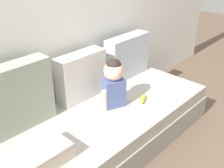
{
  "coord_description": "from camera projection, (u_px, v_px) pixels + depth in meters",
  "views": [
    {
      "loc": [
        -1.48,
        -1.44,
        1.72
      ],
      "look_at": [
        0.05,
        0.0,
        0.62
      ],
      "focal_mm": 43.38,
      "sensor_mm": 36.0,
      "label": 1
    }
  ],
  "objects": [
    {
      "name": "toddler",
      "position": [
        114.0,
        81.0,
        2.42
      ],
      "size": [
        0.3,
        0.2,
        0.46
      ],
      "color": "#4C5B93",
      "rests_on": "couch"
    },
    {
      "name": "throw_pillow_right",
      "position": [
        127.0,
        56.0,
        3.0
      ],
      "size": [
        0.57,
        0.16,
        0.47
      ],
      "primitive_type": "cube",
      "color": "#B2BCC6",
      "rests_on": "couch"
    },
    {
      "name": "ground_plane",
      "position": [
        109.0,
        142.0,
        2.63
      ],
      "size": [
        12.0,
        12.0,
        0.0
      ],
      "primitive_type": "plane",
      "color": "brown"
    },
    {
      "name": "folded_blanket",
      "position": [
        39.0,
        155.0,
        1.85
      ],
      "size": [
        0.4,
        0.28,
        0.12
      ],
      "primitive_type": "cube",
      "color": "beige",
      "rests_on": "couch"
    },
    {
      "name": "banana",
      "position": [
        143.0,
        99.0,
        2.6
      ],
      "size": [
        0.17,
        0.12,
        0.04
      ],
      "primitive_type": "ellipsoid",
      "rotation": [
        0.0,
        0.0,
        0.53
      ],
      "color": "yellow",
      "rests_on": "couch"
    },
    {
      "name": "throw_pillow_left",
      "position": [
        16.0,
        98.0,
        2.11
      ],
      "size": [
        0.59,
        0.16,
        0.55
      ],
      "primitive_type": "cube",
      "color": "#99A393",
      "rests_on": "couch"
    },
    {
      "name": "couch",
      "position": [
        108.0,
        127.0,
        2.55
      ],
      "size": [
        2.16,
        0.91,
        0.37
      ],
      "color": "#9C978F",
      "rests_on": "ground"
    },
    {
      "name": "throw_pillow_center",
      "position": [
        81.0,
        76.0,
        2.57
      ],
      "size": [
        0.5,
        0.16,
        0.46
      ],
      "primitive_type": "cube",
      "color": "silver",
      "rests_on": "couch"
    }
  ]
}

